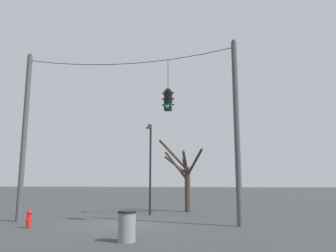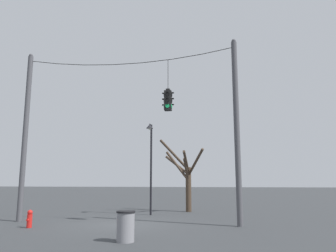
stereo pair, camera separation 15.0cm
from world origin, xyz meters
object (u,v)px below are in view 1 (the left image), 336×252
object	(u,v)px
fire_hydrant	(29,219)
trash_bin	(127,226)
street_lamp	(150,151)
utility_pole_right	(237,129)
utility_pole_left	(24,134)
bare_tree	(184,176)
traffic_light_near_right_pole	(168,100)

from	to	relation	value
fire_hydrant	trash_bin	size ratio (longest dim) A/B	0.75
street_lamp	utility_pole_right	bearing A→B (deg)	-38.80
street_lamp	trash_bin	xyz separation A→B (m)	(1.14, -8.52, -3.27)
street_lamp	fire_hydrant	size ratio (longest dim) A/B	7.24
utility_pole_left	bare_tree	world-z (taller)	utility_pole_left
traffic_light_near_right_pole	bare_tree	world-z (taller)	traffic_light_near_right_pole
utility_pole_left	bare_tree	size ratio (longest dim) A/B	1.86
bare_tree	trash_bin	xyz separation A→B (m)	(-0.68, -11.01, -1.81)
fire_hydrant	utility_pole_right	bearing A→B (deg)	12.33
utility_pole_right	trash_bin	world-z (taller)	utility_pole_right
traffic_light_near_right_pole	street_lamp	bearing A→B (deg)	113.84
bare_tree	fire_hydrant	xyz separation A→B (m)	(-5.76, -8.50, -1.93)
street_lamp	trash_bin	distance (m)	9.19
traffic_light_near_right_pole	trash_bin	size ratio (longest dim) A/B	2.59
utility_pole_right	street_lamp	distance (m)	6.49
traffic_light_near_right_pole	street_lamp	xyz separation A→B (m)	(-1.79, 4.05, -2.11)
utility_pole_left	traffic_light_near_right_pole	bearing A→B (deg)	-0.00
street_lamp	fire_hydrant	world-z (taller)	street_lamp
utility_pole_right	trash_bin	size ratio (longest dim) A/B	8.78
utility_pole_right	fire_hydrant	distance (m)	10.03
trash_bin	fire_hydrant	bearing A→B (deg)	153.76
trash_bin	bare_tree	bearing A→B (deg)	86.49
fire_hydrant	trash_bin	world-z (taller)	trash_bin
utility_pole_right	bare_tree	xyz separation A→B (m)	(-3.22, 6.54, -2.07)
trash_bin	street_lamp	bearing A→B (deg)	97.62
fire_hydrant	bare_tree	bearing A→B (deg)	55.88
utility_pole_left	traffic_light_near_right_pole	size ratio (longest dim) A/B	3.40
bare_tree	fire_hydrant	bearing A→B (deg)	-124.12
utility_pole_left	traffic_light_near_right_pole	distance (m)	7.69
utility_pole_left	utility_pole_right	xyz separation A→B (m)	(10.79, 0.00, 0.00)
bare_tree	trash_bin	bearing A→B (deg)	-93.51
street_lamp	bare_tree	bearing A→B (deg)	53.97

